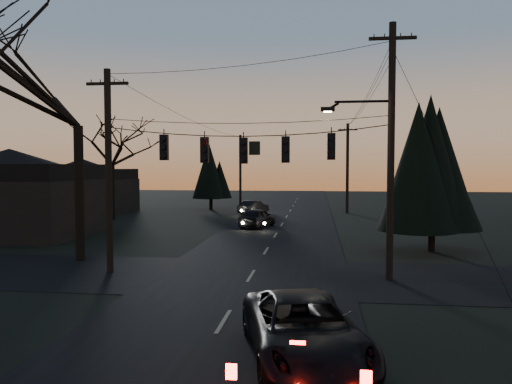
# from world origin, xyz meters

# --- Properties ---
(ground_plane) EXTENTS (160.00, 160.00, 0.00)m
(ground_plane) POSITION_xyz_m (0.00, 0.00, 0.00)
(ground_plane) COLOR black
(main_road) EXTENTS (8.00, 120.00, 0.02)m
(main_road) POSITION_xyz_m (0.00, 20.00, 0.01)
(main_road) COLOR black
(main_road) RESTS_ON ground
(cross_road) EXTENTS (60.00, 7.00, 0.02)m
(cross_road) POSITION_xyz_m (0.00, 10.00, 0.01)
(cross_road) COLOR black
(cross_road) RESTS_ON ground
(utility_pole_right) EXTENTS (5.00, 0.30, 10.00)m
(utility_pole_right) POSITION_xyz_m (5.50, 10.00, 0.00)
(utility_pole_right) COLOR black
(utility_pole_right) RESTS_ON ground
(utility_pole_left) EXTENTS (1.80, 0.30, 8.50)m
(utility_pole_left) POSITION_xyz_m (-6.00, 10.00, 0.00)
(utility_pole_left) COLOR black
(utility_pole_left) RESTS_ON ground
(utility_pole_far_r) EXTENTS (1.80, 0.30, 8.50)m
(utility_pole_far_r) POSITION_xyz_m (5.50, 38.00, 0.00)
(utility_pole_far_r) COLOR black
(utility_pole_far_r) RESTS_ON ground
(utility_pole_far_l) EXTENTS (0.30, 0.30, 8.00)m
(utility_pole_far_l) POSITION_xyz_m (-6.00, 46.00, 0.00)
(utility_pole_far_l) COLOR black
(utility_pole_far_l) RESTS_ON ground
(span_signal_assembly) EXTENTS (11.50, 0.44, 1.66)m
(span_signal_assembly) POSITION_xyz_m (-0.24, 10.00, 5.19)
(span_signal_assembly) COLOR black
(span_signal_assembly) RESTS_ON ground
(bare_tree_left) EXTENTS (11.27, 11.27, 12.74)m
(bare_tree_left) POSITION_xyz_m (-8.49, 12.36, 8.91)
(bare_tree_left) COLOR black
(bare_tree_left) RESTS_ON ground
(evergreen_right) EXTENTS (4.47, 4.47, 7.35)m
(evergreen_right) POSITION_xyz_m (8.63, 16.97, 4.27)
(evergreen_right) COLOR black
(evergreen_right) RESTS_ON ground
(bare_tree_dist) EXTENTS (7.27, 7.27, 9.10)m
(bare_tree_dist) POSITION_xyz_m (-14.26, 29.71, 6.36)
(bare_tree_dist) COLOR black
(bare_tree_dist) RESTS_ON ground
(evergreen_dist) EXTENTS (3.93, 3.93, 6.09)m
(evergreen_dist) POSITION_xyz_m (-8.18, 40.27, 3.64)
(evergreen_dist) COLOR black
(evergreen_dist) RESTS_ON ground
(house_left_near) EXTENTS (10.00, 8.00, 5.60)m
(house_left_near) POSITION_xyz_m (-17.00, 20.00, 2.80)
(house_left_near) COLOR black
(house_left_near) RESTS_ON ground
(house_left_far) EXTENTS (9.00, 7.00, 5.20)m
(house_left_far) POSITION_xyz_m (-20.00, 36.00, 2.60)
(house_left_far) COLOR black
(house_left_far) RESTS_ON ground
(suv_near) EXTENTS (3.59, 5.69, 1.46)m
(suv_near) POSITION_xyz_m (2.37, 1.33, 0.73)
(suv_near) COLOR black
(suv_near) RESTS_ON ground
(sedan_oncoming_a) EXTENTS (2.62, 4.47, 1.43)m
(sedan_oncoming_a) POSITION_xyz_m (-1.66, 25.94, 0.71)
(sedan_oncoming_a) COLOR black
(sedan_oncoming_a) RESTS_ON ground
(sedan_oncoming_b) EXTENTS (2.66, 4.07, 1.27)m
(sedan_oncoming_b) POSITION_xyz_m (-3.20, 35.92, 0.63)
(sedan_oncoming_b) COLOR black
(sedan_oncoming_b) RESTS_ON ground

